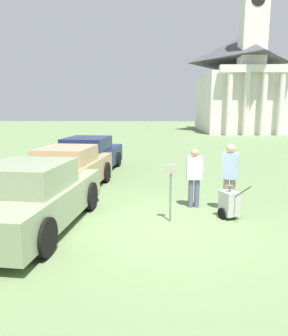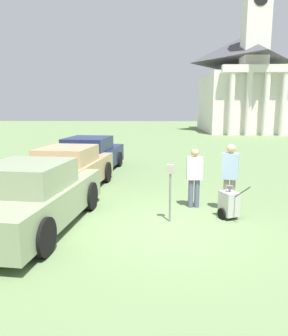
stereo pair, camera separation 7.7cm
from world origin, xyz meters
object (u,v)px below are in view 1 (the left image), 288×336
Objects in this scene: parked_car_sage at (31,198)px; parking_meter at (171,182)px; person_supervisor at (230,173)px; church at (239,81)px; parked_car_navy at (88,156)px; person_worker at (194,175)px; parked_car_tan at (69,171)px; equipment_cart at (229,203)px.

parked_car_sage reaches higher than parking_meter.
person_supervisor is 32.08m from church.
church is at bearing 73.50° from parking_meter.
parked_car_navy is 7.05m from person_supervisor.
person_worker is (3.91, -4.84, 0.23)m from parked_car_navy.
person_worker is at bearing -16.55° from parked_car_tan.
parking_meter is 0.78× the size of person_supervisor.
parking_meter is at bearing -56.24° from parked_car_navy.
parked_car_navy is 6.83m from parking_meter.
parked_car_tan is at bearing -84.20° from parked_car_navy.
church reaches higher than parked_car_navy.
equipment_cart is (1.48, 0.29, -0.59)m from parking_meter.
parked_car_navy is 2.90× the size of person_supervisor.
person_supervisor is 1.81× the size of equipment_cart.
parking_meter is at bearing 167.40° from equipment_cart.
equipment_cart is (-0.12, -0.60, -0.65)m from person_supervisor.
person_supervisor is at bearing 54.73° from equipment_cart.
person_worker reaches higher than equipment_cart.
parking_meter is at bearing -35.35° from parked_car_tan.
equipment_cart is (4.69, -5.74, -0.31)m from parked_car_navy.
church is at bearing 72.24° from parked_car_tan.
parked_car_navy is 6.22m from person_worker.
parked_car_sage is at bearing -111.35° from church.
church is at bearing 52.12° from equipment_cart.
parked_car_tan is at bearing 95.79° from parked_car_sage.
parking_meter is 1.62m from equipment_cart.
person_worker reaches higher than parked_car_tan.
parking_meter is at bearing -106.50° from church.
person_supervisor is at bearing 22.17° from parked_car_sage.
person_worker reaches higher than parked_car_sage.
person_supervisor reaches higher than parking_meter.
parking_meter is at bearing 47.53° from person_supervisor.
parked_car_sage is at bearing -84.21° from parked_car_tan.
church is (9.38, 31.66, 4.76)m from parking_meter.
church is at bearing -106.79° from person_worker.
person_worker is at bearing -45.28° from parked_car_navy.
parked_car_navy reaches higher than parking_meter.
parked_car_navy is at bearing -116.15° from church.
parked_car_tan is 3.23m from parked_car_navy.
church is at bearing -85.70° from person_supervisor.
parked_car_tan reaches higher than parking_meter.
person_worker is 32.04m from church.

